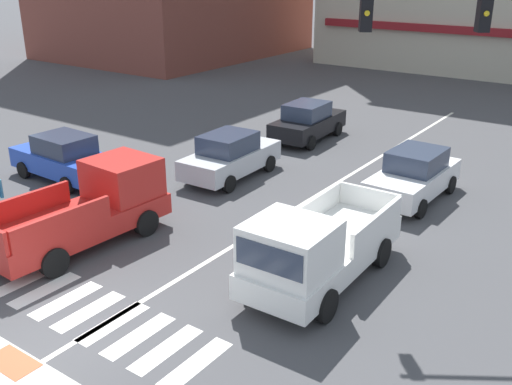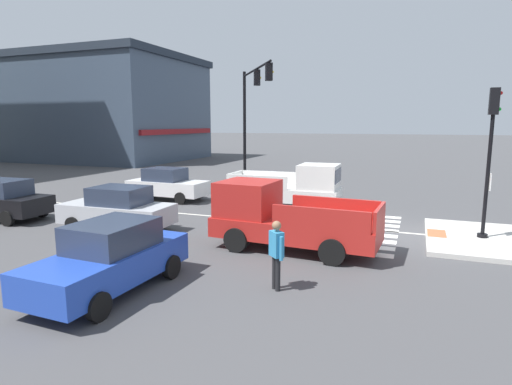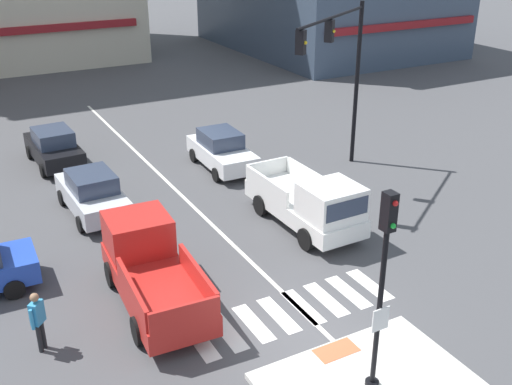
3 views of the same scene
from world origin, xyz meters
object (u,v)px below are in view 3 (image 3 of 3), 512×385
at_px(car_silver_westbound_far, 92,193).
at_px(traffic_light_mast, 342,61).
at_px(pickup_truck_white_eastbound_mid, 311,204).
at_px(car_white_eastbound_far, 222,150).
at_px(pedestrian_at_curb_left, 38,317).
at_px(signal_pole, 383,277).
at_px(car_black_westbound_distant, 54,147).
at_px(pickup_truck_red_westbound_near, 150,267).

bearing_deg(car_silver_westbound_far, traffic_light_mast, -7.60).
bearing_deg(pickup_truck_white_eastbound_mid, car_white_eastbound_far, 91.67).
bearing_deg(car_white_eastbound_far, traffic_light_mast, -39.54).
height_order(car_silver_westbound_far, pedestrian_at_curb_left, pedestrian_at_curb_left).
relative_size(signal_pole, car_black_westbound_distant, 1.16).
relative_size(car_black_westbound_distant, pedestrian_at_curb_left, 2.50).
height_order(traffic_light_mast, pickup_truck_red_westbound_near, traffic_light_mast).
bearing_deg(car_black_westbound_distant, car_silver_westbound_far, -88.12).
bearing_deg(car_white_eastbound_far, pedestrian_at_curb_left, -136.06).
distance_m(pickup_truck_red_westbound_near, pickup_truck_white_eastbound_mid, 6.42).
relative_size(car_black_westbound_distant, pickup_truck_white_eastbound_mid, 0.81).
height_order(traffic_light_mast, car_black_westbound_distant, traffic_light_mast).
relative_size(pickup_truck_white_eastbound_mid, pedestrian_at_curb_left, 3.07).
distance_m(traffic_light_mast, car_silver_westbound_far, 10.79).
relative_size(pickup_truck_red_westbound_near, pedestrian_at_curb_left, 3.11).
xyz_separation_m(car_silver_westbound_far, car_white_eastbound_far, (6.10, 1.82, 0.00)).
relative_size(car_silver_westbound_far, pedestrian_at_curb_left, 2.49).
xyz_separation_m(pickup_truck_red_westbound_near, pedestrian_at_curb_left, (-3.24, -0.93, 0.00)).
xyz_separation_m(car_white_eastbound_far, pedestrian_at_curb_left, (-9.32, -8.98, 0.17)).
xyz_separation_m(signal_pole, car_black_westbound_distant, (-3.34, 17.99, -2.26)).
xyz_separation_m(traffic_light_mast, car_silver_westbound_far, (-9.91, 1.32, -4.06)).
relative_size(traffic_light_mast, pedestrian_at_curb_left, 4.15).
distance_m(signal_pole, car_silver_westbound_far, 12.88).
bearing_deg(signal_pole, pedestrian_at_curb_left, 141.13).
distance_m(signal_pole, pickup_truck_red_westbound_near, 7.14).
bearing_deg(signal_pole, pickup_truck_red_westbound_near, 117.33).
bearing_deg(car_white_eastbound_far, car_silver_westbound_far, -163.35).
height_order(car_silver_westbound_far, pickup_truck_red_westbound_near, pickup_truck_red_westbound_near).
bearing_deg(car_silver_westbound_far, car_black_westbound_distant, 91.88).
xyz_separation_m(car_white_eastbound_far, car_black_westbound_distant, (-6.29, 3.88, 0.00)).
xyz_separation_m(pickup_truck_red_westbound_near, pickup_truck_white_eastbound_mid, (6.28, 1.33, 0.00)).
height_order(car_white_eastbound_far, pickup_truck_white_eastbound_mid, pickup_truck_white_eastbound_mid).
xyz_separation_m(signal_pole, pickup_truck_white_eastbound_mid, (3.14, 7.39, -2.09)).
bearing_deg(car_white_eastbound_far, pickup_truck_red_westbound_near, -127.06).
relative_size(traffic_light_mast, pickup_truck_red_westbound_near, 1.33).
relative_size(traffic_light_mast, pickup_truck_white_eastbound_mid, 1.35).
relative_size(car_silver_westbound_far, car_black_westbound_distant, 1.00).
height_order(signal_pole, traffic_light_mast, traffic_light_mast).
distance_m(car_black_westbound_distant, pickup_truck_red_westbound_near, 11.93).
bearing_deg(pickup_truck_red_westbound_near, pedestrian_at_curb_left, -164.03).
bearing_deg(signal_pole, car_black_westbound_distant, 100.52).
bearing_deg(traffic_light_mast, pickup_truck_white_eastbound_mid, -135.31).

